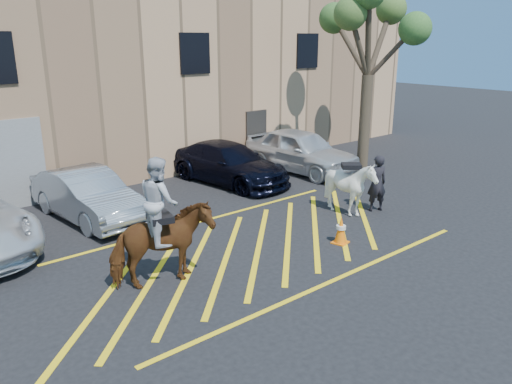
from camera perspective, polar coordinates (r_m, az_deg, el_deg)
ground at (r=13.17m, az=-0.53°, el=-5.88°), size 90.00×90.00×0.00m
car_silver_sedan at (r=15.48m, az=-18.72°, el=-0.35°), size 1.98×4.60×1.47m
car_blue_suv at (r=18.47m, az=-3.16°, el=3.31°), size 2.68×5.27×1.46m
car_white_suv at (r=20.08m, az=5.13°, el=4.75°), size 2.29×5.11×1.71m
handler at (r=15.77m, az=13.63°, el=0.98°), size 0.76×0.65×1.77m
warehouse at (r=22.74m, az=-20.64°, el=12.34°), size 32.42×10.20×7.30m
hatching_zone at (r=12.95m, az=0.32°, el=-6.26°), size 12.60×5.12×0.01m
mounted_bay at (r=10.81m, az=-10.79°, el=-4.89°), size 2.32×1.41×2.86m
saddled_white at (r=15.25m, az=10.70°, el=0.52°), size 2.06×2.08×1.71m
traffic_cone at (r=13.24m, az=9.68°, el=-4.30°), size 0.46×0.46×0.73m
tree at (r=20.16m, az=13.01°, el=18.31°), size 3.99×4.37×7.31m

